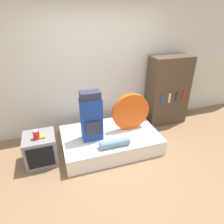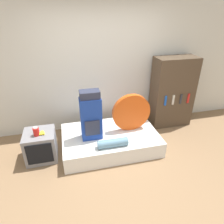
# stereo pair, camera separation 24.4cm
# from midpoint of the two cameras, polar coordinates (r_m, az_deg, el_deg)

# --- Properties ---
(ground_plane) EXTENTS (16.00, 16.00, 0.00)m
(ground_plane) POSITION_cam_midpoint_polar(r_m,az_deg,el_deg) (3.38, 2.13, -17.73)
(ground_plane) COLOR #846647
(wall_back) EXTENTS (8.00, 0.05, 2.60)m
(wall_back) POSITION_cam_midpoint_polar(r_m,az_deg,el_deg) (4.15, -5.76, 12.14)
(wall_back) COLOR silver
(wall_back) RESTS_ON ground_plane
(bed) EXTENTS (1.78, 1.13, 0.30)m
(bed) POSITION_cam_midpoint_polar(r_m,az_deg,el_deg) (3.87, -2.36, -8.02)
(bed) COLOR white
(bed) RESTS_ON ground_plane
(backpack) EXTENTS (0.36, 0.26, 0.90)m
(backpack) POSITION_cam_midpoint_polar(r_m,az_deg,el_deg) (3.45, -7.93, -1.43)
(backpack) COLOR navy
(backpack) RESTS_ON bed
(tent_bag) EXTENTS (0.72, 0.09, 0.72)m
(tent_bag) POSITION_cam_midpoint_polar(r_m,az_deg,el_deg) (3.76, 3.44, 0.03)
(tent_bag) COLOR #D14C14
(tent_bag) RESTS_ON bed
(sleeping_roll) EXTENTS (0.52, 0.14, 0.14)m
(sleeping_roll) POSITION_cam_midpoint_polar(r_m,az_deg,el_deg) (3.41, -1.29, -8.87)
(sleeping_roll) COLOR #5B849E
(sleeping_roll) RESTS_ON bed
(television) EXTENTS (0.52, 0.51, 0.52)m
(television) POSITION_cam_midpoint_polar(r_m,az_deg,el_deg) (3.71, -21.48, -9.84)
(television) COLOR gray
(television) RESTS_ON ground_plane
(canister) EXTENTS (0.10, 0.10, 0.15)m
(canister) POSITION_cam_midpoint_polar(r_m,az_deg,el_deg) (3.48, -22.74, -6.07)
(canister) COLOR red
(canister) RESTS_ON television
(banana_bunch) EXTENTS (0.12, 0.14, 0.04)m
(banana_bunch) POSITION_cam_midpoint_polar(r_m,az_deg,el_deg) (3.52, -21.23, -6.39)
(banana_bunch) COLOR yellow
(banana_bunch) RESTS_ON television
(bookshelf) EXTENTS (0.88, 0.45, 1.53)m
(bookshelf) POSITION_cam_midpoint_polar(r_m,az_deg,el_deg) (4.59, 14.17, 5.90)
(bookshelf) COLOR #473828
(bookshelf) RESTS_ON ground_plane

